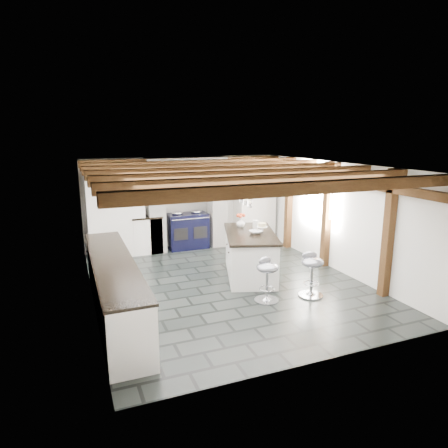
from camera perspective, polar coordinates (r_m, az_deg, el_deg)
name	(u,v)px	position (r m, az deg, el deg)	size (l,w,h in m)	color
ground	(227,283)	(7.93, 0.40, -8.43)	(6.00, 6.00, 0.00)	black
room_shell	(176,219)	(8.74, -6.80, 0.78)	(6.00, 6.03, 6.00)	white
range_cooker	(187,230)	(10.21, -5.25, -0.87)	(1.00, 0.63, 0.99)	black
kitchen_island	(250,254)	(8.21, 3.73, -4.24)	(1.51, 2.07, 1.22)	white
bar_stool_near	(312,269)	(7.34, 12.43, -6.32)	(0.50, 0.50, 0.82)	silver
bar_stool_far	(267,274)	(7.00, 6.13, -7.17)	(0.46, 0.46, 0.79)	silver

